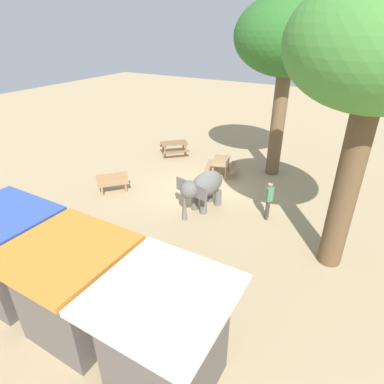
{
  "coord_description": "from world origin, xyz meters",
  "views": [
    {
      "loc": [
        -6.19,
        11.48,
        6.84
      ],
      "look_at": [
        -0.43,
        1.54,
        0.8
      ],
      "focal_mm": 30.08,
      "sensor_mm": 36.0,
      "label": 1
    }
  ],
  "objects_px": {
    "wooden_bench": "(113,183)",
    "picnic_table_near": "(221,164)",
    "market_stall_white": "(165,343)",
    "elephant": "(203,187)",
    "picnic_table_far": "(174,146)",
    "shade_tree_main": "(288,39)",
    "person_handler": "(269,197)",
    "shade_tree_secondary": "(381,51)",
    "market_stall_blue": "(8,259)",
    "market_stall_orange": "(75,294)"
  },
  "relations": [
    {
      "from": "wooden_bench",
      "to": "picnic_table_near",
      "type": "relative_size",
      "value": 0.69
    },
    {
      "from": "wooden_bench",
      "to": "market_stall_blue",
      "type": "height_order",
      "value": "market_stall_blue"
    },
    {
      "from": "market_stall_orange",
      "to": "market_stall_blue",
      "type": "height_order",
      "value": "same"
    },
    {
      "from": "shade_tree_main",
      "to": "picnic_table_near",
      "type": "bearing_deg",
      "value": 34.04
    },
    {
      "from": "shade_tree_secondary",
      "to": "market_stall_orange",
      "type": "distance_m",
      "value": 9.25
    },
    {
      "from": "shade_tree_main",
      "to": "market_stall_blue",
      "type": "relative_size",
      "value": 3.2
    },
    {
      "from": "wooden_bench",
      "to": "market_stall_orange",
      "type": "distance_m",
      "value": 7.49
    },
    {
      "from": "wooden_bench",
      "to": "market_stall_orange",
      "type": "height_order",
      "value": "market_stall_orange"
    },
    {
      "from": "shade_tree_main",
      "to": "shade_tree_secondary",
      "type": "height_order",
      "value": "shade_tree_main"
    },
    {
      "from": "shade_tree_main",
      "to": "picnic_table_far",
      "type": "bearing_deg",
      "value": 4.35
    },
    {
      "from": "picnic_table_far",
      "to": "picnic_table_near",
      "type": "bearing_deg",
      "value": -60.99
    },
    {
      "from": "elephant",
      "to": "picnic_table_far",
      "type": "relative_size",
      "value": 1.09
    },
    {
      "from": "elephant",
      "to": "picnic_table_far",
      "type": "height_order",
      "value": "elephant"
    },
    {
      "from": "shade_tree_secondary",
      "to": "wooden_bench",
      "type": "height_order",
      "value": "shade_tree_secondary"
    },
    {
      "from": "picnic_table_far",
      "to": "market_stall_blue",
      "type": "xyz_separation_m",
      "value": [
        -1.89,
        11.29,
        0.55
      ]
    },
    {
      "from": "elephant",
      "to": "market_stall_blue",
      "type": "relative_size",
      "value": 0.91
    },
    {
      "from": "person_handler",
      "to": "market_stall_orange",
      "type": "bearing_deg",
      "value": 62.82
    },
    {
      "from": "picnic_table_near",
      "to": "market_stall_blue",
      "type": "relative_size",
      "value": 0.75
    },
    {
      "from": "shade_tree_main",
      "to": "market_stall_blue",
      "type": "height_order",
      "value": "shade_tree_main"
    },
    {
      "from": "picnic_table_near",
      "to": "shade_tree_secondary",
      "type": "bearing_deg",
      "value": -144.46
    },
    {
      "from": "person_handler",
      "to": "shade_tree_secondary",
      "type": "height_order",
      "value": "shade_tree_secondary"
    },
    {
      "from": "person_handler",
      "to": "shade_tree_secondary",
      "type": "distance_m",
      "value": 6.09
    },
    {
      "from": "wooden_bench",
      "to": "market_stall_white",
      "type": "relative_size",
      "value": 0.52
    },
    {
      "from": "shade_tree_main",
      "to": "market_stall_white",
      "type": "height_order",
      "value": "shade_tree_main"
    },
    {
      "from": "picnic_table_far",
      "to": "market_stall_white",
      "type": "bearing_deg",
      "value": -101.92
    },
    {
      "from": "person_handler",
      "to": "picnic_table_near",
      "type": "distance_m",
      "value": 4.46
    },
    {
      "from": "market_stall_white",
      "to": "shade_tree_main",
      "type": "bearing_deg",
      "value": -83.17
    },
    {
      "from": "shade_tree_main",
      "to": "person_handler",
      "type": "bearing_deg",
      "value": 105.12
    },
    {
      "from": "person_handler",
      "to": "market_stall_blue",
      "type": "height_order",
      "value": "market_stall_blue"
    },
    {
      "from": "person_handler",
      "to": "picnic_table_near",
      "type": "xyz_separation_m",
      "value": [
        3.39,
        -2.88,
        -0.36
      ]
    },
    {
      "from": "elephant",
      "to": "person_handler",
      "type": "distance_m",
      "value": 2.61
    },
    {
      "from": "market_stall_white",
      "to": "market_stall_blue",
      "type": "bearing_deg",
      "value": 0.0
    },
    {
      "from": "picnic_table_near",
      "to": "market_stall_white",
      "type": "distance_m",
      "value": 10.86
    },
    {
      "from": "person_handler",
      "to": "market_stall_white",
      "type": "xyz_separation_m",
      "value": [
        -0.22,
        7.35,
        0.19
      ]
    },
    {
      "from": "elephant",
      "to": "wooden_bench",
      "type": "bearing_deg",
      "value": -67.67
    },
    {
      "from": "picnic_table_near",
      "to": "picnic_table_far",
      "type": "relative_size",
      "value": 0.9
    },
    {
      "from": "person_handler",
      "to": "picnic_table_near",
      "type": "relative_size",
      "value": 0.86
    },
    {
      "from": "wooden_bench",
      "to": "picnic_table_far",
      "type": "relative_size",
      "value": 0.62
    },
    {
      "from": "shade_tree_secondary",
      "to": "market_stall_orange",
      "type": "bearing_deg",
      "value": 49.93
    },
    {
      "from": "elephant",
      "to": "shade_tree_main",
      "type": "relative_size",
      "value": 0.29
    },
    {
      "from": "market_stall_white",
      "to": "wooden_bench",
      "type": "bearing_deg",
      "value": -40.78
    },
    {
      "from": "elephant",
      "to": "wooden_bench",
      "type": "height_order",
      "value": "elephant"
    },
    {
      "from": "elephant",
      "to": "shade_tree_main",
      "type": "height_order",
      "value": "shade_tree_main"
    },
    {
      "from": "wooden_bench",
      "to": "shade_tree_secondary",
      "type": "bearing_deg",
      "value": 130.81
    },
    {
      "from": "elephant",
      "to": "market_stall_orange",
      "type": "distance_m",
      "value": 6.72
    },
    {
      "from": "shade_tree_main",
      "to": "shade_tree_secondary",
      "type": "relative_size",
      "value": 1.0
    },
    {
      "from": "shade_tree_main",
      "to": "market_stall_orange",
      "type": "relative_size",
      "value": 3.2
    },
    {
      "from": "market_stall_orange",
      "to": "wooden_bench",
      "type": "bearing_deg",
      "value": -53.94
    },
    {
      "from": "wooden_bench",
      "to": "picnic_table_far",
      "type": "xyz_separation_m",
      "value": [
        0.1,
        -5.26,
        0.12
      ]
    },
    {
      "from": "shade_tree_main",
      "to": "market_stall_orange",
      "type": "xyz_separation_m",
      "value": [
        1.2,
        11.72,
        -5.12
      ]
    }
  ]
}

